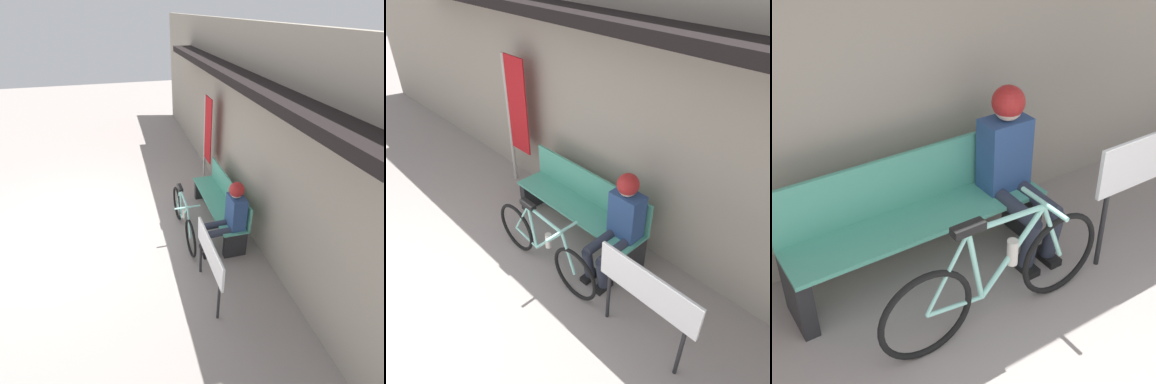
{
  "view_description": "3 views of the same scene",
  "coord_description": "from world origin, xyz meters",
  "views": [
    {
      "loc": [
        4.56,
        0.87,
        3.36
      ],
      "look_at": [
        0.33,
        1.95,
        0.65
      ],
      "focal_mm": 28.0,
      "sensor_mm": 36.0,
      "label": 1
    },
    {
      "loc": [
        3.02,
        -0.05,
        3.18
      ],
      "look_at": [
        0.66,
        2.2,
        0.87
      ],
      "focal_mm": 35.0,
      "sensor_mm": 36.0,
      "label": 2
    },
    {
      "loc": [
        -0.92,
        -0.2,
        2.5
      ],
      "look_at": [
        0.64,
        2.17,
        0.71
      ],
      "focal_mm": 50.0,
      "sensor_mm": 36.0,
      "label": 3
    }
  ],
  "objects": [
    {
      "name": "signboard",
      "position": [
        1.92,
        1.78,
        0.7
      ],
      "size": [
        1.0,
        0.04,
        0.94
      ],
      "color": "#232326",
      "rests_on": "ground_plane"
    },
    {
      "name": "park_bench_near",
      "position": [
        0.44,
        2.45,
        0.41
      ],
      "size": [
        1.84,
        0.42,
        0.86
      ],
      "color": "#51A88E",
      "rests_on": "ground_plane"
    },
    {
      "name": "bicycle",
      "position": [
        0.6,
        1.73,
        0.35
      ],
      "size": [
        1.61,
        0.4,
        0.83
      ],
      "color": "black",
      "rests_on": "ground_plane"
    },
    {
      "name": "person_seated",
      "position": [
        1.15,
        2.33,
        0.7
      ],
      "size": [
        0.34,
        0.65,
        1.23
      ],
      "color": "#2D3342",
      "rests_on": "ground_plane"
    },
    {
      "name": "storefront_wall",
      "position": [
        0.0,
        2.89,
        1.66
      ],
      "size": [
        12.0,
        0.56,
        3.2
      ],
      "color": "#9E9384",
      "rests_on": "ground_plane"
    }
  ]
}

